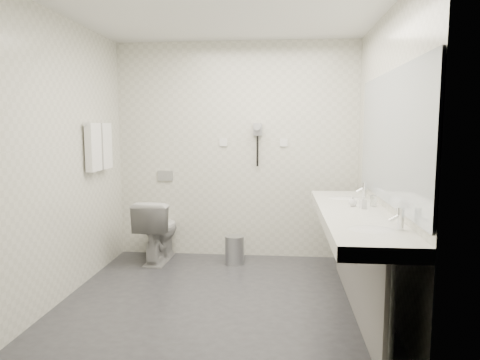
# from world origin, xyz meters

# --- Properties ---
(floor) EXTENTS (2.80, 2.80, 0.00)m
(floor) POSITION_xyz_m (0.00, 0.00, 0.00)
(floor) COLOR #2B2C31
(floor) RESTS_ON ground
(ceiling) EXTENTS (2.80, 2.80, 0.00)m
(ceiling) POSITION_xyz_m (0.00, 0.00, 2.50)
(ceiling) COLOR silver
(ceiling) RESTS_ON wall_back
(wall_back) EXTENTS (2.80, 0.00, 2.80)m
(wall_back) POSITION_xyz_m (0.00, 1.30, 1.25)
(wall_back) COLOR beige
(wall_back) RESTS_ON floor
(wall_front) EXTENTS (2.80, 0.00, 2.80)m
(wall_front) POSITION_xyz_m (0.00, -1.30, 1.25)
(wall_front) COLOR beige
(wall_front) RESTS_ON floor
(wall_left) EXTENTS (0.00, 2.60, 2.60)m
(wall_left) POSITION_xyz_m (-1.40, 0.00, 1.25)
(wall_left) COLOR beige
(wall_left) RESTS_ON floor
(wall_right) EXTENTS (0.00, 2.60, 2.60)m
(wall_right) POSITION_xyz_m (1.40, 0.00, 1.25)
(wall_right) COLOR beige
(wall_right) RESTS_ON floor
(vanity_counter) EXTENTS (0.55, 2.20, 0.10)m
(vanity_counter) POSITION_xyz_m (1.12, -0.20, 0.80)
(vanity_counter) COLOR silver
(vanity_counter) RESTS_ON floor
(vanity_panel) EXTENTS (0.03, 2.15, 0.75)m
(vanity_panel) POSITION_xyz_m (1.15, -0.20, 0.38)
(vanity_panel) COLOR gray
(vanity_panel) RESTS_ON floor
(vanity_post_near) EXTENTS (0.06, 0.06, 0.75)m
(vanity_post_near) POSITION_xyz_m (1.18, -1.24, 0.38)
(vanity_post_near) COLOR silver
(vanity_post_near) RESTS_ON floor
(vanity_post_far) EXTENTS (0.06, 0.06, 0.75)m
(vanity_post_far) POSITION_xyz_m (1.18, 0.84, 0.38)
(vanity_post_far) COLOR silver
(vanity_post_far) RESTS_ON floor
(mirror) EXTENTS (0.02, 2.20, 1.05)m
(mirror) POSITION_xyz_m (1.39, -0.20, 1.45)
(mirror) COLOR #B2BCC6
(mirror) RESTS_ON wall_right
(basin_near) EXTENTS (0.40, 0.31, 0.05)m
(basin_near) POSITION_xyz_m (1.12, -0.85, 0.83)
(basin_near) COLOR white
(basin_near) RESTS_ON vanity_counter
(basin_far) EXTENTS (0.40, 0.31, 0.05)m
(basin_far) POSITION_xyz_m (1.12, 0.45, 0.83)
(basin_far) COLOR white
(basin_far) RESTS_ON vanity_counter
(faucet_near) EXTENTS (0.04, 0.04, 0.15)m
(faucet_near) POSITION_xyz_m (1.32, -0.85, 0.92)
(faucet_near) COLOR silver
(faucet_near) RESTS_ON vanity_counter
(faucet_far) EXTENTS (0.04, 0.04, 0.15)m
(faucet_far) POSITION_xyz_m (1.32, 0.45, 0.92)
(faucet_far) COLOR silver
(faucet_far) RESTS_ON vanity_counter
(soap_bottle_a) EXTENTS (0.06, 0.06, 0.11)m
(soap_bottle_a) POSITION_xyz_m (1.21, -0.09, 0.90)
(soap_bottle_a) COLOR silver
(soap_bottle_a) RESTS_ON vanity_counter
(soap_bottle_b) EXTENTS (0.08, 0.08, 0.09)m
(soap_bottle_b) POSITION_xyz_m (1.14, 0.00, 0.89)
(soap_bottle_b) COLOR silver
(soap_bottle_b) RESTS_ON vanity_counter
(glass_left) EXTENTS (0.06, 0.06, 0.10)m
(glass_left) POSITION_xyz_m (1.32, 0.00, 0.90)
(glass_left) COLOR silver
(glass_left) RESTS_ON vanity_counter
(toilet) EXTENTS (0.42, 0.72, 0.71)m
(toilet) POSITION_xyz_m (-0.87, 1.00, 0.36)
(toilet) COLOR white
(toilet) RESTS_ON floor
(flush_plate) EXTENTS (0.18, 0.02, 0.12)m
(flush_plate) POSITION_xyz_m (-0.85, 1.29, 0.95)
(flush_plate) COLOR #B2B5BA
(flush_plate) RESTS_ON wall_back
(pedal_bin) EXTENTS (0.28, 0.28, 0.30)m
(pedal_bin) POSITION_xyz_m (0.02, 0.95, 0.15)
(pedal_bin) COLOR #B2B5BA
(pedal_bin) RESTS_ON floor
(bin_lid) EXTENTS (0.22, 0.22, 0.02)m
(bin_lid) POSITION_xyz_m (0.02, 0.95, 0.31)
(bin_lid) COLOR #B2B5BA
(bin_lid) RESTS_ON pedal_bin
(towel_rail) EXTENTS (0.02, 0.62, 0.02)m
(towel_rail) POSITION_xyz_m (-1.35, 0.55, 1.55)
(towel_rail) COLOR silver
(towel_rail) RESTS_ON wall_left
(towel_near) EXTENTS (0.07, 0.24, 0.48)m
(towel_near) POSITION_xyz_m (-1.34, 0.41, 1.33)
(towel_near) COLOR white
(towel_near) RESTS_ON towel_rail
(towel_far) EXTENTS (0.07, 0.24, 0.48)m
(towel_far) POSITION_xyz_m (-1.34, 0.69, 1.33)
(towel_far) COLOR white
(towel_far) RESTS_ON towel_rail
(dryer_cradle) EXTENTS (0.10, 0.04, 0.14)m
(dryer_cradle) POSITION_xyz_m (0.25, 1.27, 1.50)
(dryer_cradle) COLOR #97989C
(dryer_cradle) RESTS_ON wall_back
(dryer_barrel) EXTENTS (0.08, 0.14, 0.08)m
(dryer_barrel) POSITION_xyz_m (0.25, 1.20, 1.53)
(dryer_barrel) COLOR #97989C
(dryer_barrel) RESTS_ON dryer_cradle
(dryer_cord) EXTENTS (0.02, 0.02, 0.35)m
(dryer_cord) POSITION_xyz_m (0.25, 1.26, 1.25)
(dryer_cord) COLOR black
(dryer_cord) RESTS_ON dryer_cradle
(switch_plate_a) EXTENTS (0.09, 0.02, 0.09)m
(switch_plate_a) POSITION_xyz_m (-0.15, 1.29, 1.35)
(switch_plate_a) COLOR white
(switch_plate_a) RESTS_ON wall_back
(switch_plate_b) EXTENTS (0.09, 0.02, 0.09)m
(switch_plate_b) POSITION_xyz_m (0.55, 1.29, 1.35)
(switch_plate_b) COLOR white
(switch_plate_b) RESTS_ON wall_back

